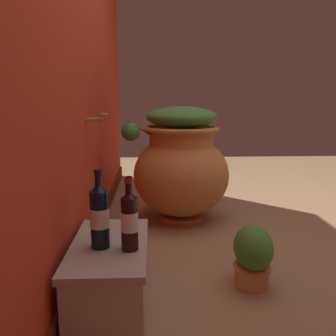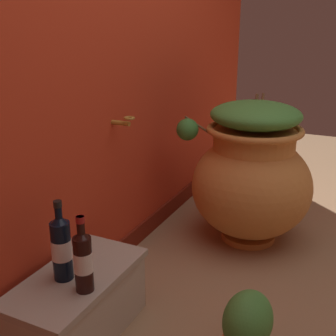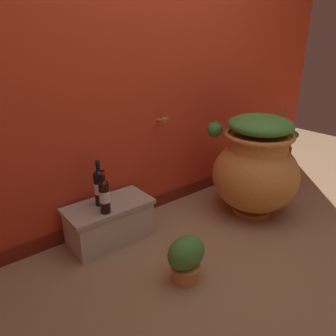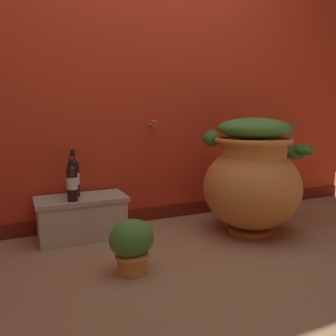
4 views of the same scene
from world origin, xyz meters
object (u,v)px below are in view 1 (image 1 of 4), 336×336
(wine_bottle_left, at_px, (100,214))
(wine_bottle_middle, at_px, (129,218))
(potted_shrub, at_px, (253,255))
(terracotta_urn, at_px, (181,165))

(wine_bottle_left, height_order, wine_bottle_middle, wine_bottle_left)
(wine_bottle_middle, xyz_separation_m, potted_shrub, (0.22, -0.58, -0.27))
(wine_bottle_left, relative_size, wine_bottle_middle, 1.08)
(wine_bottle_left, bearing_deg, terracotta_urn, -19.51)
(terracotta_urn, bearing_deg, wine_bottle_left, 160.49)
(wine_bottle_left, xyz_separation_m, potted_shrub, (0.19, -0.70, -0.28))
(wine_bottle_middle, relative_size, potted_shrub, 1.00)
(terracotta_urn, relative_size, potted_shrub, 3.32)
(terracotta_urn, height_order, wine_bottle_middle, terracotta_urn)
(wine_bottle_left, xyz_separation_m, wine_bottle_middle, (-0.03, -0.12, -0.01))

